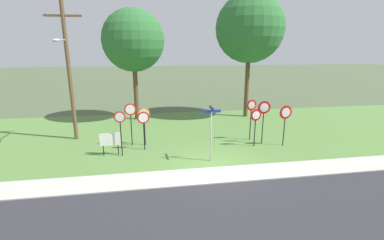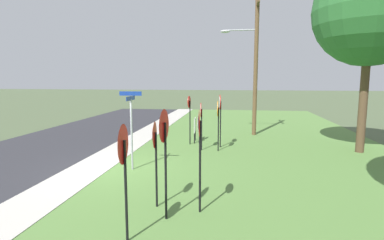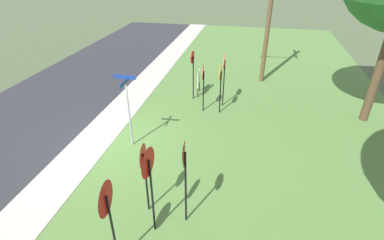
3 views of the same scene
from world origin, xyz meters
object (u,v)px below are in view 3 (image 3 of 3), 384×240
at_px(stop_sign_near_left, 224,69).
at_px(stop_sign_far_left, 203,78).
at_px(stop_sign_near_right, 220,79).
at_px(yield_sign_far_right, 143,163).
at_px(street_name_post, 128,105).
at_px(stop_sign_far_center, 193,66).
at_px(yield_sign_near_left, 107,206).
at_px(notice_board, 199,79).
at_px(yield_sign_far_left, 184,165).
at_px(yield_sign_near_right, 149,172).

xyz_separation_m(stop_sign_near_left, stop_sign_far_left, (0.74, -0.84, -0.24)).
relative_size(stop_sign_near_right, yield_sign_far_right, 1.03).
bearing_deg(street_name_post, stop_sign_near_right, 136.70).
height_order(stop_sign_near_left, street_name_post, street_name_post).
distance_m(stop_sign_near_right, stop_sign_far_left, 0.78).
bearing_deg(stop_sign_far_left, yield_sign_far_right, -11.26).
xyz_separation_m(stop_sign_far_center, yield_sign_near_left, (9.37, 0.08, 0.08)).
distance_m(stop_sign_far_center, notice_board, 1.12).
relative_size(stop_sign_far_left, yield_sign_near_left, 0.91).
xyz_separation_m(yield_sign_far_left, notice_board, (-8.39, -1.21, -1.09)).
bearing_deg(stop_sign_near_left, notice_board, -134.87).
xyz_separation_m(stop_sign_near_left, stop_sign_near_right, (0.77, -0.06, -0.17)).
bearing_deg(yield_sign_far_right, stop_sign_near_right, 162.52).
bearing_deg(stop_sign_near_right, yield_sign_near_right, -9.02).
bearing_deg(stop_sign_near_left, yield_sign_far_left, -8.31).
xyz_separation_m(stop_sign_far_center, street_name_post, (4.57, -1.44, -0.04)).
xyz_separation_m(stop_sign_near_right, yield_sign_far_right, (6.39, -1.25, -0.01)).
distance_m(stop_sign_near_right, street_name_post, 4.46).
bearing_deg(notice_board, street_name_post, -21.72).
bearing_deg(yield_sign_far_left, street_name_post, -147.26).
height_order(yield_sign_far_left, street_name_post, street_name_post).
distance_m(yield_sign_far_left, street_name_post, 4.30).
distance_m(stop_sign_near_left, street_name_post, 5.10).
relative_size(yield_sign_near_right, yield_sign_far_right, 1.17).
relative_size(stop_sign_near_left, yield_sign_far_left, 0.99).
height_order(stop_sign_far_center, street_name_post, street_name_post).
relative_size(stop_sign_far_left, yield_sign_far_left, 0.86).
bearing_deg(street_name_post, stop_sign_near_left, 141.96).
distance_m(yield_sign_near_left, notice_board, 10.02).
distance_m(stop_sign_near_left, yield_sign_far_left, 7.33).
distance_m(stop_sign_near_left, stop_sign_far_center, 1.63).
relative_size(stop_sign_near_left, yield_sign_near_right, 0.97).
bearing_deg(street_name_post, stop_sign_far_center, 160.57).
height_order(stop_sign_near_right, yield_sign_far_right, stop_sign_near_right).
height_order(stop_sign_near_right, street_name_post, street_name_post).
bearing_deg(yield_sign_far_left, stop_sign_far_center, -178.59).
relative_size(stop_sign_far_left, street_name_post, 0.78).
bearing_deg(notice_board, yield_sign_far_left, 4.08).
bearing_deg(yield_sign_far_right, stop_sign_far_left, 169.41).
bearing_deg(stop_sign_near_right, yield_sign_far_left, -2.98).
xyz_separation_m(stop_sign_near_right, stop_sign_far_left, (-0.03, -0.78, -0.07)).
bearing_deg(yield_sign_near_right, stop_sign_far_left, -176.89).
xyz_separation_m(stop_sign_far_left, yield_sign_near_right, (7.08, -0.07, 0.37)).
bearing_deg(yield_sign_near_left, notice_board, 173.34).
relative_size(stop_sign_far_center, notice_board, 1.98).
xyz_separation_m(yield_sign_far_right, street_name_post, (-3.05, -1.70, 0.05)).
distance_m(stop_sign_near_left, notice_board, 2.01).
distance_m(yield_sign_near_right, street_name_post, 4.26).
height_order(yield_sign_near_left, notice_board, yield_sign_near_left).
bearing_deg(yield_sign_near_left, stop_sign_near_right, 164.11).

